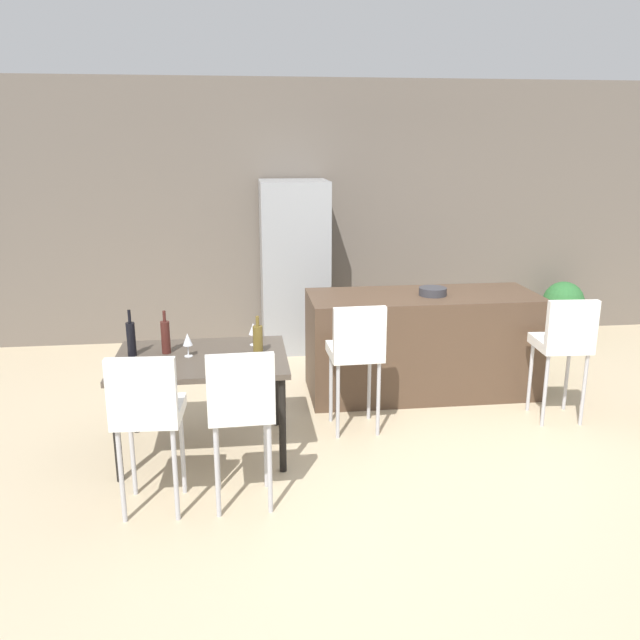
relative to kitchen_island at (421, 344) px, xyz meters
name	(u,v)px	position (x,y,z in m)	size (l,w,h in m)	color
ground_plane	(418,425)	(-0.21, -0.73, -0.46)	(10.00, 10.00, 0.00)	#C6B28E
back_wall	(361,212)	(-0.21, 1.92, 0.99)	(10.00, 0.12, 2.90)	#665B51
kitchen_island	(421,344)	(0.00, 0.00, 0.00)	(2.05, 0.79, 0.92)	#4C3828
bar_chair_left	(356,348)	(-0.74, -0.78, 0.24)	(0.41, 0.41, 1.05)	white
bar_chair_middle	(564,340)	(0.95, -0.78, 0.24)	(0.42, 0.42, 1.05)	white
dining_table	(201,366)	(-1.92, -0.97, 0.21)	(1.23, 0.90, 0.74)	#4C4238
dining_chair_near	(147,408)	(-2.20, -1.78, 0.24)	(0.42, 0.42, 1.05)	white
dining_chair_far	(241,404)	(-1.64, -1.78, 0.24)	(0.41, 0.41, 1.05)	white
wine_bottle_inner	(258,339)	(-1.50, -0.94, 0.39)	(0.07, 0.07, 0.28)	brown
wine_bottle_middle	(131,338)	(-2.41, -0.88, 0.41)	(0.06, 0.06, 0.34)	black
wine_bottle_end	(166,337)	(-2.17, -0.85, 0.41)	(0.07, 0.07, 0.32)	#471E19
wine_glass_left	(188,340)	(-2.01, -0.95, 0.40)	(0.07, 0.07, 0.17)	silver
wine_glass_right	(253,329)	(-1.53, -0.74, 0.40)	(0.07, 0.07, 0.17)	silver
refrigerator	(294,266)	(-1.03, 1.48, 0.46)	(0.72, 0.68, 1.84)	#939699
fruit_bowl	(433,291)	(0.07, -0.04, 0.50)	(0.24, 0.24, 0.07)	#333338
potted_plant	(563,305)	(2.11, 1.47, -0.06)	(0.47, 0.47, 0.66)	#996B4C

